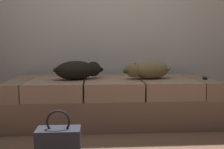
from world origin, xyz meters
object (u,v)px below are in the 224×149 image
Objects in this scene: tv_remote at (205,78)px; handbag at (59,144)px; dog_tan at (148,70)px; couch at (112,100)px; dog_dark at (79,70)px.

tv_remote reaches higher than handbag.
handbag is (-1.46, -0.90, -0.36)m from tv_remote.
couch is at bearing 171.75° from dog_tan.
tv_remote is (1.36, -0.06, -0.09)m from dog_dark.
couch is 1.12m from handbag.
couch is 0.50m from dog_dark.
couch is at bearing 65.75° from handbag.
tv_remote reaches higher than couch.
dog_dark is 3.76× the size of tv_remote.
dog_tan is (0.75, 0.00, -0.00)m from dog_dark.
tv_remote is at bearing -6.00° from dog_tan.
dog_tan is 1.36m from handbag.
dog_dark is at bearing 84.03° from handbag.
tv_remote is at bearing 31.52° from handbag.
dog_dark is (-0.36, -0.06, 0.34)m from couch.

